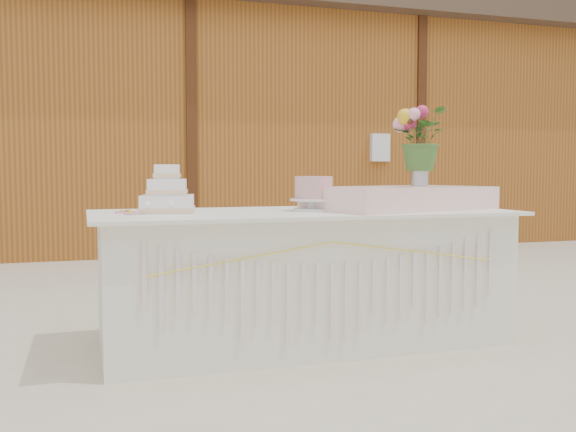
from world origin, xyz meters
name	(u,v)px	position (x,y,z in m)	size (l,w,h in m)	color
ground	(304,342)	(0.00, 0.00, 0.00)	(80.00, 80.00, 0.00)	beige
barn	(169,125)	(-0.01, 5.99, 1.68)	(12.60, 4.60, 3.30)	#9A5220
cake_table	(304,276)	(0.00, 0.00, 0.39)	(2.40, 1.00, 0.77)	silver
wedding_cake	(167,196)	(-0.77, 0.09, 0.86)	(0.35, 0.35, 0.27)	white
pink_cake_stand	(314,192)	(0.05, -0.02, 0.88)	(0.28, 0.28, 0.20)	white
satin_runner	(400,198)	(0.60, -0.03, 0.84)	(1.07, 0.62, 0.14)	#FFD5CD
flower_vase	(419,175)	(0.77, 0.04, 0.98)	(0.11, 0.11, 0.15)	silver
bouquet	(420,131)	(0.77, 0.04, 1.24)	(0.35, 0.30, 0.39)	#396428
loose_flowers	(120,211)	(-1.02, 0.13, 0.78)	(0.15, 0.37, 0.02)	pink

